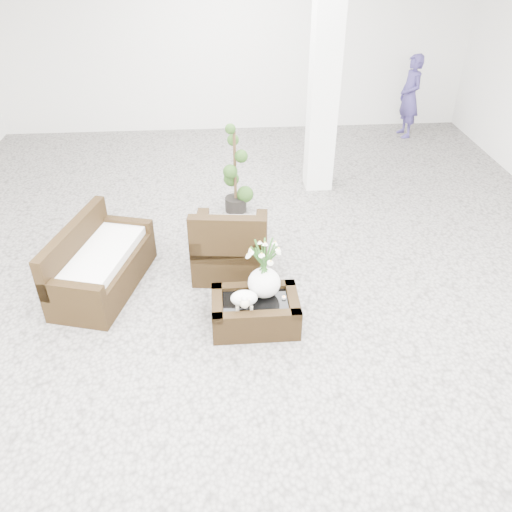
{
  "coord_description": "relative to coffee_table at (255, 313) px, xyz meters",
  "views": [
    {
      "loc": [
        -0.35,
        -4.68,
        3.69
      ],
      "look_at": [
        0.0,
        -0.1,
        0.62
      ],
      "focal_mm": 36.56,
      "sensor_mm": 36.0,
      "label": 1
    }
  ],
  "objects": [
    {
      "name": "topiary",
      "position": [
        -0.09,
        2.53,
        0.49
      ],
      "size": [
        0.35,
        0.35,
        1.3
      ],
      "primitive_type": null,
      "color": "#214014",
      "rests_on": "ground"
    },
    {
      "name": "loveseat",
      "position": [
        -1.69,
        0.8,
        0.24
      ],
      "size": [
        1.08,
        1.61,
        0.79
      ],
      "primitive_type": "cube",
      "rotation": [
        0.0,
        0.0,
        1.3
      ],
      "color": "#31210E",
      "rests_on": "ground"
    },
    {
      "name": "ground",
      "position": [
        0.04,
        0.48,
        -0.16
      ],
      "size": [
        11.0,
        11.0,
        0.0
      ],
      "primitive_type": "plane",
      "color": "gray",
      "rests_on": "ground"
    },
    {
      "name": "column",
      "position": [
        1.24,
        3.28,
        1.59
      ],
      "size": [
        0.4,
        0.4,
        3.5
      ],
      "primitive_type": "cube",
      "color": "white",
      "rests_on": "ground"
    },
    {
      "name": "sheep_figurine",
      "position": [
        -0.12,
        -0.1,
        0.26
      ],
      "size": [
        0.28,
        0.23,
        0.21
      ],
      "primitive_type": "ellipsoid",
      "color": "white",
      "rests_on": "coffee_table"
    },
    {
      "name": "armchair",
      "position": [
        -0.21,
        1.05,
        0.3
      ],
      "size": [
        0.95,
        0.92,
        0.92
      ],
      "primitive_type": "cube",
      "rotation": [
        0.0,
        0.0,
        3.03
      ],
      "color": "#31210E",
      "rests_on": "ground"
    },
    {
      "name": "tealight",
      "position": [
        0.3,
        0.02,
        0.17
      ],
      "size": [
        0.04,
        0.04,
        0.03
      ],
      "primitive_type": "cylinder",
      "color": "white",
      "rests_on": "coffee_table"
    },
    {
      "name": "coffee_table",
      "position": [
        0.0,
        0.0,
        0.0
      ],
      "size": [
        0.9,
        0.6,
        0.31
      ],
      "primitive_type": "cube",
      "color": "#31210E",
      "rests_on": "ground"
    },
    {
      "name": "planter_narcissus",
      "position": [
        0.1,
        0.1,
        0.56
      ],
      "size": [
        0.44,
        0.44,
        0.8
      ],
      "primitive_type": null,
      "color": "white",
      "rests_on": "coffee_table"
    },
    {
      "name": "shopper",
      "position": [
        3.31,
        5.33,
        0.6
      ],
      "size": [
        0.43,
        0.59,
        1.52
      ],
      "primitive_type": "imported",
      "rotation": [
        0.0,
        0.0,
        -1.46
      ],
      "color": "navy",
      "rests_on": "ground"
    }
  ]
}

